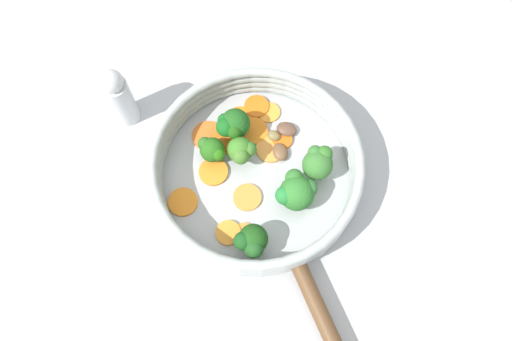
{
  "coord_description": "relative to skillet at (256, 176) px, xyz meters",
  "views": [
    {
      "loc": [
        0.08,
        -0.23,
        0.66
      ],
      "look_at": [
        0.0,
        0.0,
        0.03
      ],
      "focal_mm": 35.0,
      "sensor_mm": 36.0,
      "label": 1
    }
  ],
  "objects": [
    {
      "name": "carrot_slice_9",
      "position": [
        -0.08,
        -0.07,
        0.01
      ],
      "size": [
        0.06,
        0.06,
        0.0
      ],
      "primitive_type": "cylinder",
      "rotation": [
        0.0,
        0.0,
        4.07
      ],
      "color": "orange",
      "rests_on": "skillet"
    },
    {
      "name": "salt_shaker",
      "position": [
        -0.21,
        0.03,
        0.05
      ],
      "size": [
        0.04,
        0.04,
        0.11
      ],
      "color": "silver",
      "rests_on": "ground_plane"
    },
    {
      "name": "broccoli_floret_2",
      "position": [
        0.03,
        -0.1,
        0.04
      ],
      "size": [
        0.04,
        0.04,
        0.05
      ],
      "color": "#78A45C",
      "rests_on": "skillet"
    },
    {
      "name": "carrot_slice_11",
      "position": [
        0.01,
        -0.08,
        0.01
      ],
      "size": [
        0.03,
        0.03,
        0.0
      ],
      "primitive_type": "cylinder",
      "rotation": [
        0.0,
        0.0,
        1.75
      ],
      "color": "orange",
      "rests_on": "skillet"
    },
    {
      "name": "carrot_slice_5",
      "position": [
        -0.01,
        -0.09,
        0.01
      ],
      "size": [
        0.04,
        0.04,
        0.01
      ],
      "primitive_type": "cylinder",
      "rotation": [
        0.0,
        0.0,
        6.12
      ],
      "color": "orange",
      "rests_on": "skillet"
    },
    {
      "name": "carrot_slice_7",
      "position": [
        -0.03,
        0.06,
        0.01
      ],
      "size": [
        0.06,
        0.06,
        0.01
      ],
      "primitive_type": "cylinder",
      "rotation": [
        0.0,
        0.0,
        2.02
      ],
      "color": "orange",
      "rests_on": "skillet"
    },
    {
      "name": "broccoli_floret_1",
      "position": [
        0.08,
        0.03,
        0.04
      ],
      "size": [
        0.04,
        0.05,
        0.05
      ],
      "color": "#659443",
      "rests_on": "skillet"
    },
    {
      "name": "broccoli_floret_0",
      "position": [
        -0.05,
        0.05,
        0.04
      ],
      "size": [
        0.05,
        0.05,
        0.05
      ],
      "color": "#8BA768",
      "rests_on": "skillet"
    },
    {
      "name": "carrot_slice_0",
      "position": [
        -0.06,
        -0.02,
        0.01
      ],
      "size": [
        0.05,
        0.05,
        0.01
      ],
      "primitive_type": "cylinder",
      "rotation": [
        0.0,
        0.0,
        4.44
      ],
      "color": "orange",
      "rests_on": "skillet"
    },
    {
      "name": "mushroom_piece_2",
      "position": [
        0.02,
        0.08,
        0.01
      ],
      "size": [
        0.03,
        0.02,
        0.01
      ],
      "primitive_type": "ellipsoid",
      "rotation": [
        0.0,
        0.0,
        0.02
      ],
      "color": "brown",
      "rests_on": "skillet"
    },
    {
      "name": "broccoli_floret_4",
      "position": [
        0.06,
        -0.02,
        0.04
      ],
      "size": [
        0.05,
        0.05,
        0.05
      ],
      "color": "#6E974D",
      "rests_on": "skillet"
    },
    {
      "name": "carrot_slice_6",
      "position": [
        -0.05,
        0.07,
        0.01
      ],
      "size": [
        0.06,
        0.06,
        0.0
      ],
      "primitive_type": "cylinder",
      "rotation": [
        0.0,
        0.0,
        4.22
      ],
      "color": "orange",
      "rests_on": "skillet"
    },
    {
      "name": "skillet_rivet_right",
      "position": [
        0.11,
        -0.07,
        0.01
      ],
      "size": [
        0.01,
        0.01,
        0.01
      ],
      "primitive_type": "sphere",
      "color": "#B5B9B8",
      "rests_on": "skillet"
    },
    {
      "name": "carrot_slice_4",
      "position": [
        -0.06,
        0.03,
        0.01
      ],
      "size": [
        0.05,
        0.05,
        0.0
      ],
      "primitive_type": "cylinder",
      "rotation": [
        0.0,
        0.0,
        0.17
      ],
      "color": "orange",
      "rests_on": "skillet"
    },
    {
      "name": "ground_plane",
      "position": [
        0.0,
        0.0,
        -0.01
      ],
      "size": [
        4.0,
        4.0,
        0.0
      ],
      "primitive_type": "plane",
      "color": "#B4B6B9"
    },
    {
      "name": "carrot_slice_3",
      "position": [
        -0.03,
        0.1,
        0.01
      ],
      "size": [
        0.05,
        0.05,
        0.01
      ],
      "primitive_type": "cylinder",
      "rotation": [
        0.0,
        0.0,
        2.04
      ],
      "color": "orange",
      "rests_on": "skillet"
    },
    {
      "name": "carrot_slice_1",
      "position": [
        0.02,
        0.06,
        0.01
      ],
      "size": [
        0.04,
        0.04,
        0.01
      ],
      "primitive_type": "cylinder",
      "rotation": [
        0.0,
        0.0,
        4.95
      ],
      "color": "orange",
      "rests_on": "skillet"
    },
    {
      "name": "mushroom_piece_0",
      "position": [
        0.02,
        0.04,
        0.01
      ],
      "size": [
        0.03,
        0.03,
        0.01
      ],
      "primitive_type": "ellipsoid",
      "rotation": [
        0.0,
        0.0,
        2.23
      ],
      "color": "brown",
      "rests_on": "skillet"
    },
    {
      "name": "mushroom_piece_1",
      "position": [
        0.01,
        0.06,
        0.01
      ],
      "size": [
        0.02,
        0.02,
        0.01
      ],
      "primitive_type": "ellipsoid",
      "rotation": [
        0.0,
        0.0,
        3.01
      ],
      "color": "olive",
      "rests_on": "skillet"
    },
    {
      "name": "skillet",
      "position": [
        0.0,
        0.0,
        0.0
      ],
      "size": [
        0.27,
        0.27,
        0.01
      ],
      "primitive_type": "cylinder",
      "color": "#B2B5B7",
      "rests_on": "ground_plane"
    },
    {
      "name": "skillet_rivet_left",
      "position": [
        0.06,
        -0.11,
        0.01
      ],
      "size": [
        0.01,
        0.01,
        0.01
      ],
      "primitive_type": "sphere",
      "color": "#B5B2BA",
      "rests_on": "skillet"
    },
    {
      "name": "carrot_slice_8",
      "position": [
        -0.0,
        -0.04,
        0.01
      ],
      "size": [
        0.05,
        0.05,
        0.0
      ],
      "primitive_type": "cylinder",
      "rotation": [
        0.0,
        0.0,
        2.16
      ],
      "color": "orange",
      "rests_on": "skillet"
    },
    {
      "name": "skillet_rim_wall",
      "position": [
        0.0,
        0.0,
        0.03
      ],
      "size": [
        0.28,
        0.28,
        0.05
      ],
      "color": "#ACB5B2",
      "rests_on": "skillet"
    },
    {
      "name": "carrot_slice_12",
      "position": [
        0.01,
        0.04,
        0.01
      ],
      "size": [
        0.05,
        0.05,
        0.01
      ],
      "primitive_type": "cylinder",
      "rotation": [
        0.0,
        0.0,
        0.19
      ],
      "color": "#F4973F",
      "rests_on": "skillet"
    },
    {
      "name": "carrot_slice_2",
      "position": [
        -0.08,
        0.03,
        0.01
      ],
      "size": [
        0.06,
        0.06,
        0.0
      ],
      "primitive_type": "cylinder",
      "rotation": [
        0.0,
        0.0,
        1.28
      ],
      "color": "orange",
      "rests_on": "skillet"
    },
    {
      "name": "carrot_slice_10",
      "position": [
        -0.01,
        0.1,
        0.01
      ],
      "size": [
        0.04,
        0.04,
        0.0
      ],
      "primitive_type": "cylinder",
      "rotation": [
        0.0,
        0.0,
        1.2
      ],
      "color": "#F99A34",
      "rests_on": "skillet"
    },
    {
      "name": "broccoli_floret_3",
      "position": [
        -0.07,
        0.01,
        0.03
      ],
      "size": [
        0.04,
        0.03,
        0.04
      ],
      "color": "#7FA05A",
      "rests_on": "skillet"
    },
    {
      "name": "broccoli_floret_5",
      "position": [
        -0.03,
        0.02,
        0.03
      ],
      "size": [
        0.04,
        0.04,
        0.04
      ],
      "color": "#5F9748",
      "rests_on": "skillet"
    }
  ]
}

